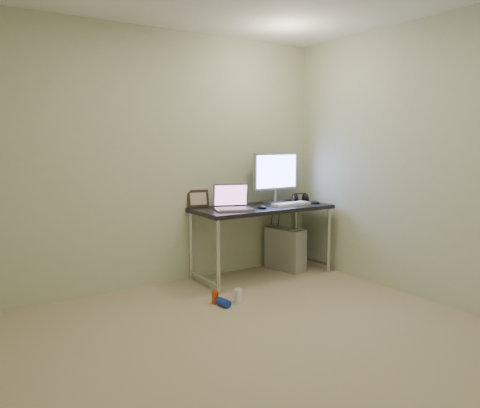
# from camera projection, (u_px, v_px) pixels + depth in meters

# --- Properties ---
(floor) EXTENTS (3.50, 3.50, 0.00)m
(floor) POSITION_uv_depth(u_px,v_px,m) (271.00, 343.00, 3.33)
(floor) COLOR tan
(floor) RESTS_ON ground
(wall_back) EXTENTS (3.50, 0.02, 2.50)m
(wall_back) POSITION_uv_depth(u_px,v_px,m) (167.00, 160.00, 4.62)
(wall_back) COLOR beige
(wall_back) RESTS_ON ground
(wall_right) EXTENTS (0.02, 3.50, 2.50)m
(wall_right) POSITION_uv_depth(u_px,v_px,m) (433.00, 162.00, 4.10)
(wall_right) COLOR beige
(wall_right) RESTS_ON ground
(desk) EXTENTS (1.47, 0.64, 0.75)m
(desk) POSITION_uv_depth(u_px,v_px,m) (262.00, 214.00, 4.93)
(desk) COLOR black
(desk) RESTS_ON ground
(tower_computer) EXTENTS (0.29, 0.48, 0.50)m
(tower_computer) POSITION_uv_depth(u_px,v_px,m) (285.00, 249.00, 5.21)
(tower_computer) COLOR #B9BABE
(tower_computer) RESTS_ON ground
(cable_a) EXTENTS (0.01, 0.16, 0.69)m
(cable_a) POSITION_uv_depth(u_px,v_px,m) (270.00, 232.00, 5.35)
(cable_a) COLOR black
(cable_a) RESTS_ON ground
(cable_b) EXTENTS (0.02, 0.11, 0.71)m
(cable_b) POSITION_uv_depth(u_px,v_px,m) (277.00, 233.00, 5.39)
(cable_b) COLOR black
(cable_b) RESTS_ON ground
(can_red) EXTENTS (0.08, 0.08, 0.11)m
(can_red) POSITION_uv_depth(u_px,v_px,m) (215.00, 297.00, 4.14)
(can_red) COLOR #BB3212
(can_red) RESTS_ON ground
(can_white) EXTENTS (0.09, 0.09, 0.13)m
(can_white) POSITION_uv_depth(u_px,v_px,m) (238.00, 296.00, 4.16)
(can_white) COLOR white
(can_white) RESTS_ON ground
(can_blue) EXTENTS (0.09, 0.14, 0.07)m
(can_blue) POSITION_uv_depth(u_px,v_px,m) (224.00, 303.00, 4.06)
(can_blue) COLOR #1333AC
(can_blue) RESTS_ON ground
(laptop) EXTENTS (0.45, 0.40, 0.25)m
(laptop) POSITION_uv_depth(u_px,v_px,m) (233.00, 204.00, 4.68)
(laptop) COLOR #AAACB2
(laptop) RESTS_ON desk
(monitor) EXTENTS (0.59, 0.18, 0.56)m
(monitor) POSITION_uv_depth(u_px,v_px,m) (276.00, 174.00, 5.17)
(monitor) COLOR #AAACB2
(monitor) RESTS_ON desk
(keyboard) EXTENTS (0.47, 0.19, 0.03)m
(keyboard) POSITION_uv_depth(u_px,v_px,m) (291.00, 204.00, 5.00)
(keyboard) COLOR white
(keyboard) RESTS_ON desk
(mouse_right) EXTENTS (0.09, 0.12, 0.04)m
(mouse_right) POSITION_uv_depth(u_px,v_px,m) (315.00, 202.00, 5.13)
(mouse_right) COLOR black
(mouse_right) RESTS_ON desk
(mouse_left) EXTENTS (0.09, 0.12, 0.04)m
(mouse_left) POSITION_uv_depth(u_px,v_px,m) (262.00, 207.00, 4.75)
(mouse_left) COLOR black
(mouse_left) RESTS_ON desk
(headphones) EXTENTS (0.20, 0.11, 0.12)m
(headphones) POSITION_uv_depth(u_px,v_px,m) (300.00, 198.00, 5.34)
(headphones) COLOR black
(headphones) RESTS_ON desk
(picture_frame) EXTENTS (0.24, 0.11, 0.18)m
(picture_frame) POSITION_uv_depth(u_px,v_px,m) (198.00, 199.00, 4.83)
(picture_frame) COLOR black
(picture_frame) RESTS_ON desk
(webcam) EXTENTS (0.05, 0.04, 0.13)m
(webcam) POSITION_uv_depth(u_px,v_px,m) (216.00, 197.00, 4.92)
(webcam) COLOR silver
(webcam) RESTS_ON desk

